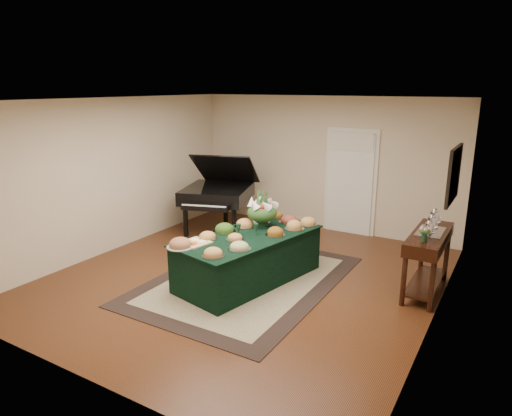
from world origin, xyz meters
The scene contains 14 objects.
ground centered at (0.00, 0.00, 0.00)m, with size 6.00×6.00×0.00m, color black.
area_rug centered at (0.06, -0.10, 0.01)m, with size 2.52×3.52×0.01m.
kitchen_doorway centered at (0.60, 2.97, 1.02)m, with size 1.05×0.07×2.10m.
buffet_table centered at (0.10, -0.09, 0.37)m, with size 1.55×2.47×0.74m.
food_platters centered at (0.06, 0.00, 0.78)m, with size 1.43×2.30×0.13m.
cutting_board centered at (-0.36, -0.77, 0.77)m, with size 0.44×0.44×0.10m.
green_goblets centered at (0.08, -0.10, 0.83)m, with size 0.29×0.22×0.18m.
floral_centerpiece centered at (0.05, 0.40, 1.03)m, with size 0.49×0.49×0.49m.
grand_piano centered at (-1.76, 1.75, 0.79)m, with size 1.64×1.82×1.60m.
wicker_basket centered at (-0.95, 1.43, 0.13)m, with size 0.41×0.41×0.26m, color #A46E42.
mahogany_sideboard centered at (2.50, 0.87, 0.70)m, with size 0.45×1.40×0.90m.
tea_service centered at (2.50, 0.87, 1.01)m, with size 0.34×0.74×0.30m.
pink_bouquet centered at (2.50, 0.45, 1.04)m, with size 0.17×0.17×0.21m.
wall_painting centered at (2.72, 0.87, 1.75)m, with size 0.05×0.95×0.75m.
Camera 1 is at (3.48, -5.60, 2.90)m, focal length 32.00 mm.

